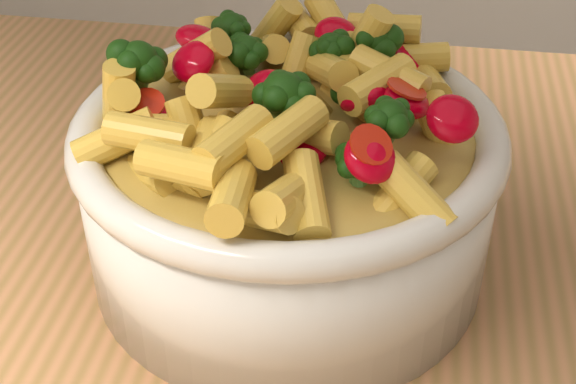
# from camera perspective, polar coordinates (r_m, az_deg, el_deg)

# --- Properties ---
(serving_bowl) EXTENTS (0.25, 0.25, 0.11)m
(serving_bowl) POSITION_cam_1_polar(r_m,az_deg,el_deg) (0.48, 0.00, 0.13)
(serving_bowl) COLOR silver
(serving_bowl) RESTS_ON table
(pasta_salad) EXTENTS (0.20, 0.20, 0.04)m
(pasta_salad) POSITION_cam_1_polar(r_m,az_deg,el_deg) (0.44, -0.00, 7.10)
(pasta_salad) COLOR #FFC550
(pasta_salad) RESTS_ON serving_bowl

